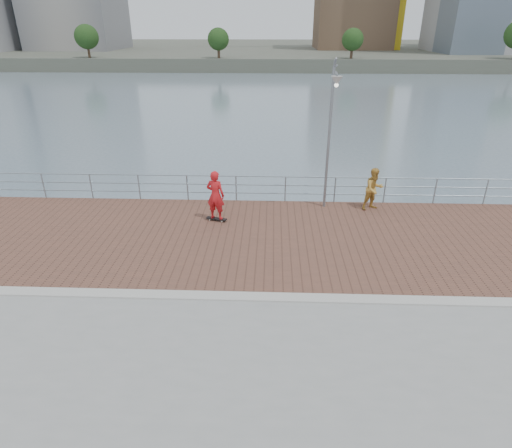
{
  "coord_description": "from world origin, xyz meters",
  "views": [
    {
      "loc": [
        0.46,
        -9.73,
        6.88
      ],
      "look_at": [
        0.0,
        2.0,
        1.3
      ],
      "focal_mm": 30.0,
      "sensor_mm": 36.0,
      "label": 1
    }
  ],
  "objects_px": {
    "street_lamp": "(332,112)",
    "bystander": "(374,189)",
    "skateboarder": "(215,195)",
    "guardrail": "(261,186)"
  },
  "relations": [
    {
      "from": "bystander",
      "to": "guardrail",
      "type": "bearing_deg",
      "value": 147.35
    },
    {
      "from": "guardrail",
      "to": "bystander",
      "type": "bearing_deg",
      "value": -8.72
    },
    {
      "from": "street_lamp",
      "to": "skateboarder",
      "type": "distance_m",
      "value": 5.23
    },
    {
      "from": "street_lamp",
      "to": "bystander",
      "type": "distance_m",
      "value": 3.58
    },
    {
      "from": "street_lamp",
      "to": "bystander",
      "type": "relative_size",
      "value": 3.22
    },
    {
      "from": "skateboarder",
      "to": "bystander",
      "type": "distance_m",
      "value": 6.28
    },
    {
      "from": "street_lamp",
      "to": "guardrail",
      "type": "bearing_deg",
      "value": 160.97
    },
    {
      "from": "street_lamp",
      "to": "skateboarder",
      "type": "height_order",
      "value": "street_lamp"
    },
    {
      "from": "street_lamp",
      "to": "bystander",
      "type": "bearing_deg",
      "value": 6.28
    },
    {
      "from": "street_lamp",
      "to": "skateboarder",
      "type": "xyz_separation_m",
      "value": [
        -4.23,
        -1.15,
        -2.85
      ]
    }
  ]
}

